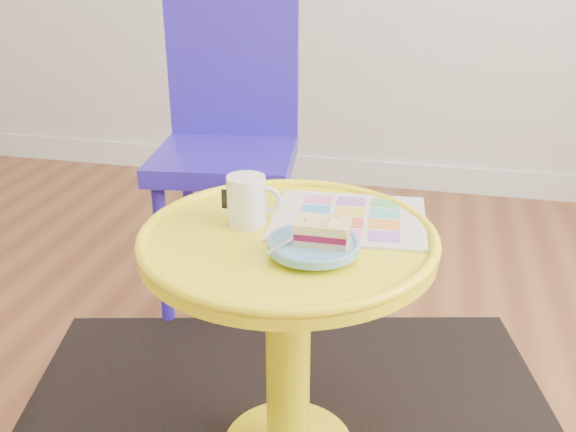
% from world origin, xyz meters
% --- Properties ---
extents(side_table, '(0.58, 0.58, 0.55)m').
position_xyz_m(side_table, '(0.41, 0.24, 0.39)').
color(side_table, yellow).
rests_on(side_table, ground).
extents(chair, '(0.46, 0.46, 0.92)m').
position_xyz_m(chair, '(0.06, 0.94, 0.53)').
color(chair, '#2B1BB5').
rests_on(chair, ground).
extents(newspaper, '(0.33, 0.28, 0.01)m').
position_xyz_m(newspaper, '(0.52, 0.34, 0.55)').
color(newspaper, silver).
rests_on(newspaper, side_table).
extents(mug, '(0.11, 0.08, 0.10)m').
position_xyz_m(mug, '(0.32, 0.27, 0.60)').
color(mug, white).
rests_on(mug, side_table).
extents(plate, '(0.17, 0.17, 0.02)m').
position_xyz_m(plate, '(0.48, 0.17, 0.56)').
color(plate, '#5C96C3').
rests_on(plate, newspaper).
extents(cake_slice, '(0.10, 0.06, 0.04)m').
position_xyz_m(cake_slice, '(0.49, 0.17, 0.59)').
color(cake_slice, '#D3BC8C').
rests_on(cake_slice, plate).
extents(fork, '(0.07, 0.14, 0.00)m').
position_xyz_m(fork, '(0.44, 0.17, 0.57)').
color(fork, silver).
rests_on(fork, plate).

